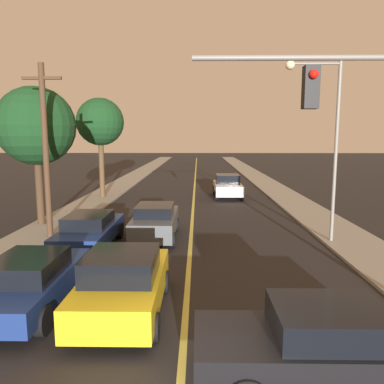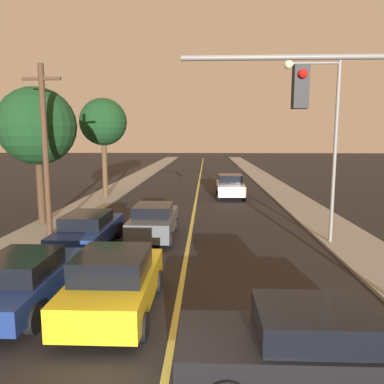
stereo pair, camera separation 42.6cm
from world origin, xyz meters
The scene contains 13 objects.
road_surface centered at (0.00, 36.00, 0.01)m, with size 10.81×80.00×0.01m.
sidewalk_left centered at (-6.66, 36.00, 0.06)m, with size 2.50×80.00×0.12m.
sidewalk_right centered at (6.66, 36.00, 0.06)m, with size 2.50×80.00×0.12m.
car_near_lane_front centered at (-1.51, 3.59, 0.79)m, with size 1.99×4.06×1.59m.
car_near_lane_second centered at (-1.51, 10.50, 0.77)m, with size 1.85×4.23×1.50m.
car_outer_lane_front centered at (-3.89, 3.86, 0.73)m, with size 1.84×4.35×1.40m.
car_outer_lane_second centered at (-3.89, 9.04, 0.73)m, with size 1.89×4.61×1.40m.
car_far_oncoming centered at (2.43, 21.72, 0.83)m, with size 1.99×4.34×1.65m.
car_crossing_right centered at (2.41, 0.97, 0.76)m, with size 4.27×1.87×1.46m.
streetlamp_right centered at (5.24, 9.91, 4.73)m, with size 2.18×0.36×7.13m.
utility_pole_left centered at (-6.01, 10.38, 3.85)m, with size 1.60×0.24×7.15m.
tree_left_near centered at (-7.33, 12.65, 4.81)m, with size 3.67×3.67×6.55m.
tree_left_far centered at (-6.49, 21.13, 5.32)m, with size 3.27×3.27×6.89m.
Camera 1 is at (0.30, -5.06, 4.30)m, focal length 35.00 mm.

